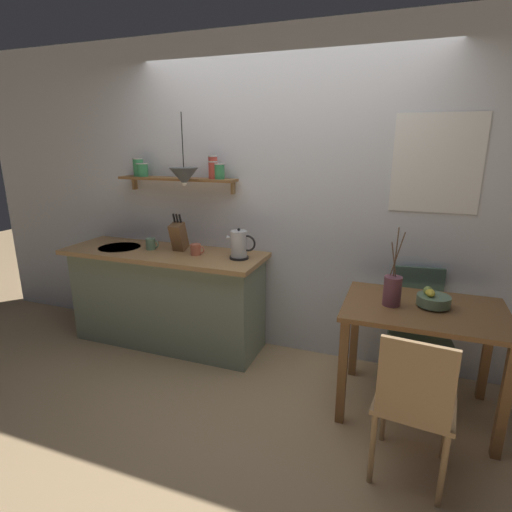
{
  "coord_description": "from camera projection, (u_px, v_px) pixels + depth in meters",
  "views": [
    {
      "loc": [
        0.99,
        -2.66,
        1.83
      ],
      "look_at": [
        -0.1,
        0.25,
        0.95
      ],
      "focal_mm": 28.5,
      "sensor_mm": 36.0,
      "label": 1
    }
  ],
  "objects": [
    {
      "name": "dining_chair_near",
      "position": [
        414.0,
        400.0,
        2.15
      ],
      "size": [
        0.46,
        0.47,
        0.91
      ],
      "color": "tan",
      "rests_on": "ground_plane"
    },
    {
      "name": "back_wall",
      "position": [
        307.0,
        201.0,
        3.38
      ],
      "size": [
        6.8,
        0.11,
        2.7
      ],
      "color": "silver",
      "rests_on": "ground_plane"
    },
    {
      "name": "coffee_mug_by_sink",
      "position": [
        151.0,
        244.0,
        3.64
      ],
      "size": [
        0.13,
        0.08,
        0.1
      ],
      "color": "slate",
      "rests_on": "kitchen_counter"
    },
    {
      "name": "kitchen_counter",
      "position": [
        167.0,
        297.0,
        3.73
      ],
      "size": [
        1.83,
        0.63,
        0.89
      ],
      "color": "gray",
      "rests_on": "ground_plane"
    },
    {
      "name": "dining_table",
      "position": [
        422.0,
        325.0,
        2.71
      ],
      "size": [
        1.03,
        0.72,
        0.78
      ],
      "color": "brown",
      "rests_on": "ground_plane"
    },
    {
      "name": "fruit_bowl",
      "position": [
        433.0,
        299.0,
        2.67
      ],
      "size": [
        0.21,
        0.21,
        0.13
      ],
      "color": "slate",
      "rests_on": "dining_table"
    },
    {
      "name": "pendant_lamp",
      "position": [
        184.0,
        177.0,
        3.3
      ],
      "size": [
        0.24,
        0.24,
        0.57
      ],
      "color": "black"
    },
    {
      "name": "coffee_mug_spare",
      "position": [
        196.0,
        249.0,
        3.47
      ],
      "size": [
        0.13,
        0.09,
        0.09
      ],
      "color": "#C6664C",
      "rests_on": "kitchen_counter"
    },
    {
      "name": "ground_plane",
      "position": [
        257.0,
        380.0,
        3.23
      ],
      "size": [
        14.0,
        14.0,
        0.0
      ],
      "primitive_type": "plane",
      "color": "tan"
    },
    {
      "name": "knife_block",
      "position": [
        179.0,
        236.0,
        3.56
      ],
      "size": [
        0.11,
        0.17,
        0.34
      ],
      "color": "brown",
      "rests_on": "kitchen_counter"
    },
    {
      "name": "dining_chair_far",
      "position": [
        417.0,
        321.0,
        3.09
      ],
      "size": [
        0.47,
        0.49,
        0.9
      ],
      "color": "#4C6B5B",
      "rests_on": "ground_plane"
    },
    {
      "name": "wall_shelf",
      "position": [
        177.0,
        174.0,
        3.57
      ],
      "size": [
        1.12,
        0.2,
        0.33
      ],
      "color": "brown"
    },
    {
      "name": "twig_vase",
      "position": [
        392.0,
        290.0,
        2.69
      ],
      "size": [
        0.12,
        0.12,
        0.53
      ],
      "color": "brown",
      "rests_on": "dining_table"
    },
    {
      "name": "electric_kettle",
      "position": [
        239.0,
        245.0,
        3.33
      ],
      "size": [
        0.25,
        0.16,
        0.26
      ],
      "color": "black",
      "rests_on": "kitchen_counter"
    }
  ]
}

